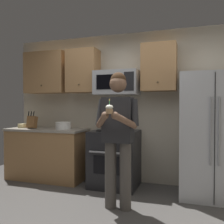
{
  "coord_description": "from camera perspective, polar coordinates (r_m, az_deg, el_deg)",
  "views": [
    {
      "loc": [
        1.09,
        -2.54,
        1.33
      ],
      "look_at": [
        0.08,
        0.51,
        1.25
      ],
      "focal_mm": 39.86,
      "sensor_mm": 36.0,
      "label": 1
    }
  ],
  "objects": [
    {
      "name": "ground_plane",
      "position": [
        3.06,
        -4.9,
        -24.3
      ],
      "size": [
        6.0,
        6.0,
        0.0
      ],
      "primitive_type": "plane",
      "color": "#474442"
    },
    {
      "name": "wall_back",
      "position": [
        4.42,
        4.03,
        1.02
      ],
      "size": [
        4.4,
        0.1,
        2.6
      ],
      "primitive_type": "cube",
      "color": "#B7AD99",
      "rests_on": "ground"
    },
    {
      "name": "oven_range",
      "position": [
        4.18,
        0.63,
        -10.58
      ],
      "size": [
        0.76,
        0.7,
        0.93
      ],
      "color": "black",
      "rests_on": "ground"
    },
    {
      "name": "microwave",
      "position": [
        4.22,
        1.13,
        6.71
      ],
      "size": [
        0.74,
        0.41,
        0.4
      ],
      "color": "#9EA0A5"
    },
    {
      "name": "refrigerator",
      "position": [
        3.89,
        22.1,
        -5.03
      ],
      "size": [
        0.9,
        0.75,
        1.8
      ],
      "color": "#B7BABF",
      "rests_on": "ground"
    },
    {
      "name": "cabinet_row_upper",
      "position": [
        4.5,
        -5.78,
        9.32
      ],
      "size": [
        2.78,
        0.36,
        0.76
      ],
      "color": "#9E7247"
    },
    {
      "name": "counter_left",
      "position": [
        4.75,
        -14.61,
        -9.18
      ],
      "size": [
        1.44,
        0.66,
        0.92
      ],
      "color": "#9E7247",
      "rests_on": "ground"
    },
    {
      "name": "knife_block",
      "position": [
        4.8,
        -17.89,
        -2.2
      ],
      "size": [
        0.16,
        0.15,
        0.32
      ],
      "color": "brown",
      "rests_on": "counter_left"
    },
    {
      "name": "bowl_large_white",
      "position": [
        4.47,
        -11.16,
        -3.03
      ],
      "size": [
        0.27,
        0.27,
        0.13
      ],
      "color": "white",
      "rests_on": "counter_left"
    },
    {
      "name": "bowl_small_colored",
      "position": [
        4.97,
        -19.94,
        -2.96
      ],
      "size": [
        0.16,
        0.16,
        0.07
      ],
      "color": "beige",
      "rests_on": "counter_left"
    },
    {
      "name": "person",
      "position": [
        3.2,
        1.32,
        -4.59
      ],
      "size": [
        0.6,
        0.48,
        1.76
      ],
      "color": "#4C4742",
      "rests_on": "ground"
    },
    {
      "name": "cupcake",
      "position": [
        2.87,
        -0.59,
        0.67
      ],
      "size": [
        0.09,
        0.09,
        0.17
      ],
      "color": "#A87F56"
    }
  ]
}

